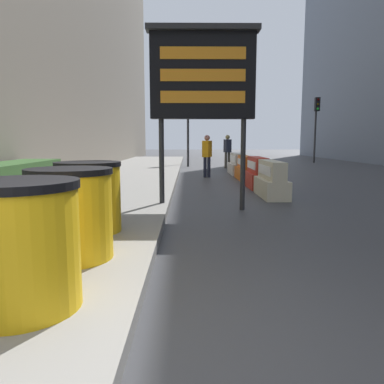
{
  "coord_description": "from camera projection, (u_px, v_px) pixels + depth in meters",
  "views": [
    {
      "loc": [
        0.38,
        -1.85,
        1.36
      ],
      "look_at": [
        0.47,
        6.67,
        0.2
      ],
      "focal_mm": 35.0,
      "sensor_mm": 36.0,
      "label": 1
    }
  ],
  "objects": [
    {
      "name": "jersey_barrier_red_striped",
      "position": [
        257.0,
        174.0,
        11.03
      ],
      "size": [
        0.58,
        1.64,
        0.89
      ],
      "color": "red",
      "rests_on": "ground_plane"
    },
    {
      "name": "jersey_barrier_orange_near",
      "position": [
        246.0,
        169.0,
        13.26
      ],
      "size": [
        0.56,
        1.97,
        0.84
      ],
      "color": "orange",
      "rests_on": "ground_plane"
    },
    {
      "name": "pedestrian_passerby",
      "position": [
        227.0,
        149.0,
        18.78
      ],
      "size": [
        0.37,
        0.49,
        1.67
      ],
      "rotation": [
        0.0,
        0.0,
        4.98
      ],
      "color": "#514C42",
      "rests_on": "ground_plane"
    },
    {
      "name": "traffic_cone_near",
      "position": [
        272.0,
        174.0,
        12.58
      ],
      "size": [
        0.32,
        0.32,
        0.57
      ],
      "color": "black",
      "rests_on": "ground_plane"
    },
    {
      "name": "barrel_drum_middle",
      "position": [
        71.0,
        214.0,
        3.85
      ],
      "size": [
        0.87,
        0.87,
        0.94
      ],
      "color": "yellow",
      "rests_on": "sidewalk_left"
    },
    {
      "name": "barrel_drum_back",
      "position": [
        89.0,
        197.0,
        5.02
      ],
      "size": [
        0.87,
        0.87,
        0.94
      ],
      "color": "yellow",
      "rests_on": "sidewalk_left"
    },
    {
      "name": "traffic_cone_mid",
      "position": [
        266.0,
        169.0,
        13.64
      ],
      "size": [
        0.4,
        0.4,
        0.72
      ],
      "color": "black",
      "rests_on": "ground_plane"
    },
    {
      "name": "traffic_light_far_side",
      "position": [
        316.0,
        116.0,
        23.4
      ],
      "size": [
        0.28,
        0.45,
        4.06
      ],
      "color": "#2D2D30",
      "rests_on": "ground_plane"
    },
    {
      "name": "jersey_barrier_white",
      "position": [
        237.0,
        165.0,
        15.51
      ],
      "size": [
        0.62,
        2.01,
        0.87
      ],
      "color": "silver",
      "rests_on": "ground_plane"
    },
    {
      "name": "jersey_barrier_cream",
      "position": [
        271.0,
        181.0,
        9.18
      ],
      "size": [
        0.56,
        1.73,
        0.89
      ],
      "color": "beige",
      "rests_on": "ground_plane"
    },
    {
      "name": "traffic_light_near_curb",
      "position": [
        188.0,
        111.0,
        19.74
      ],
      "size": [
        0.28,
        0.45,
        4.05
      ],
      "color": "#2D2D30",
      "rests_on": "ground_plane"
    },
    {
      "name": "message_board",
      "position": [
        203.0,
        76.0,
        7.1
      ],
      "size": [
        2.11,
        0.36,
        3.48
      ],
      "color": "#28282B",
      "rests_on": "ground_plane"
    },
    {
      "name": "barrel_drum_foreground",
      "position": [
        20.0,
        245.0,
        2.69
      ],
      "size": [
        0.87,
        0.87,
        0.94
      ],
      "color": "yellow",
      "rests_on": "sidewalk_left"
    },
    {
      "name": "pedestrian_worker",
      "position": [
        207.0,
        152.0,
        14.07
      ],
      "size": [
        0.39,
        0.48,
        1.59
      ],
      "rotation": [
        0.0,
        0.0,
        1.17
      ],
      "color": "#23283D",
      "rests_on": "ground_plane"
    }
  ]
}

